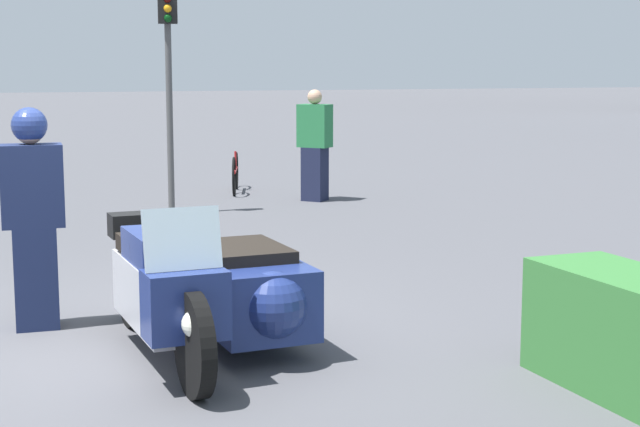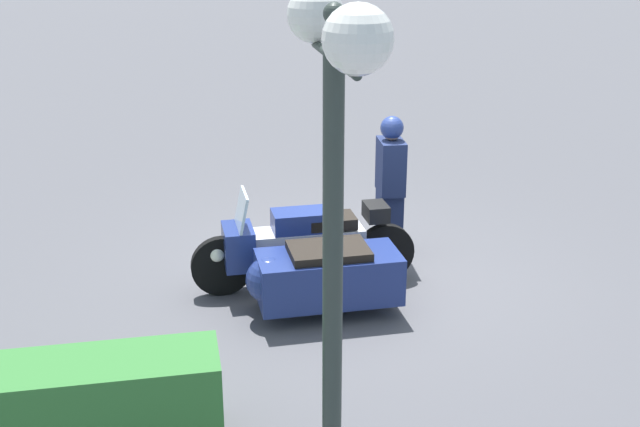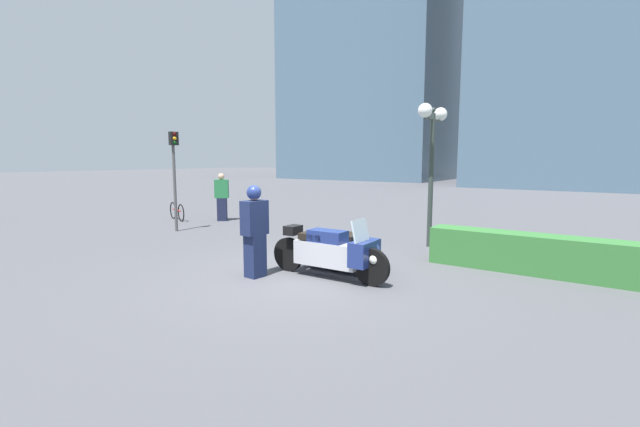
# 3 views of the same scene
# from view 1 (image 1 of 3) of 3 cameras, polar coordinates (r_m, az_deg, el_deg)

# --- Properties ---
(ground_plane) EXTENTS (160.00, 160.00, 0.00)m
(ground_plane) POSITION_cam_1_polar(r_m,az_deg,el_deg) (7.64, -11.90, -7.15)
(ground_plane) COLOR #4C4C51
(police_motorcycle) EXTENTS (2.52, 1.26, 1.16)m
(police_motorcycle) POSITION_cam_1_polar(r_m,az_deg,el_deg) (7.06, -6.31, -4.41)
(police_motorcycle) COLOR black
(police_motorcycle) RESTS_ON ground
(officer_rider) EXTENTS (0.32, 0.49, 1.74)m
(officer_rider) POSITION_cam_1_polar(r_m,az_deg,el_deg) (7.93, -16.35, 0.04)
(officer_rider) COLOR #192347
(officer_rider) RESTS_ON ground
(traffic_light_far) EXTENTS (0.22, 0.28, 3.03)m
(traffic_light_far) POSITION_cam_1_polar(r_m,az_deg,el_deg) (13.76, -8.79, 8.31)
(traffic_light_far) COLOR #4C4C4C
(traffic_light_far) RESTS_ON ground
(pedestrian_bystander) EXTENTS (0.56, 0.54, 1.71)m
(pedestrian_bystander) POSITION_cam_1_polar(r_m,az_deg,el_deg) (15.10, -0.31, 3.98)
(pedestrian_bystander) COLOR #191E38
(pedestrian_bystander) RESTS_ON ground
(bicycle_parked) EXTENTS (1.50, 0.56, 0.68)m
(bicycle_parked) POSITION_cam_1_polar(r_m,az_deg,el_deg) (16.30, -4.95, 2.34)
(bicycle_parked) COLOR black
(bicycle_parked) RESTS_ON ground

